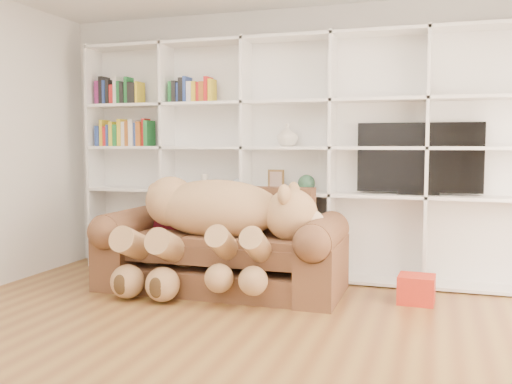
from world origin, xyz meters
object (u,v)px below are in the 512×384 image
(sofa, at_px, (223,251))
(gift_box, at_px, (416,289))
(tv, at_px, (419,159))
(teddy_bear, at_px, (214,221))

(sofa, xyz_separation_m, gift_box, (1.73, 0.04, -0.23))
(gift_box, height_order, tv, tv)
(teddy_bear, bearing_deg, sofa, 79.78)
(teddy_bear, xyz_separation_m, gift_box, (1.74, 0.23, -0.54))
(teddy_bear, height_order, gift_box, teddy_bear)
(sofa, relative_size, teddy_bear, 1.25)
(gift_box, relative_size, tv, 0.26)
(gift_box, xyz_separation_m, tv, (-0.02, 0.64, 1.08))
(sofa, xyz_separation_m, teddy_bear, (-0.01, -0.19, 0.31))
(tv, bearing_deg, teddy_bear, -153.21)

